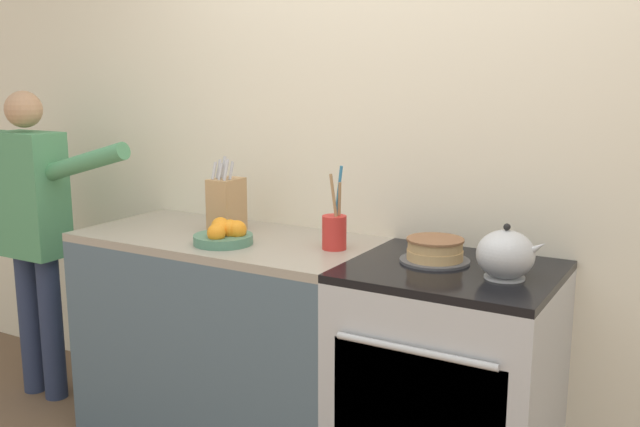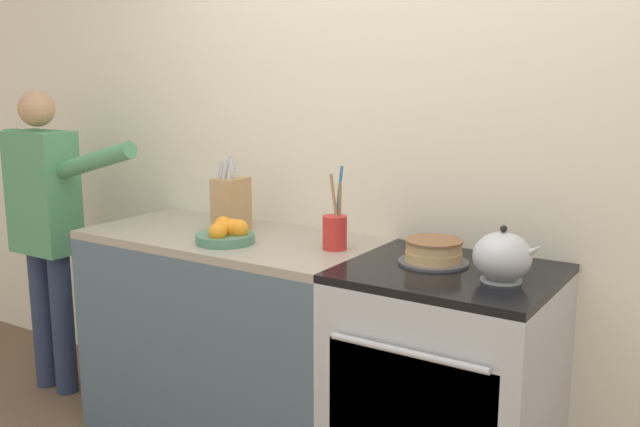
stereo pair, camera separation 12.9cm
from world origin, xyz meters
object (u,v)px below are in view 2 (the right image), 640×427
at_px(tea_kettle, 503,257).
at_px(fruit_bowl, 226,233).
at_px(knife_block, 231,204).
at_px(person_baker, 46,217).
at_px(utensil_crock, 335,230).
at_px(stove_range, 445,392).
at_px(layer_cake, 434,252).

relative_size(tea_kettle, fruit_bowl, 0.99).
distance_m(knife_block, person_baker, 1.06).
bearing_deg(utensil_crock, fruit_bowl, -160.56).
xyz_separation_m(stove_range, tea_kettle, (0.20, -0.04, 0.55)).
bearing_deg(utensil_crock, layer_cake, 1.89).
distance_m(tea_kettle, knife_block, 1.26).
distance_m(tea_kettle, utensil_crock, 0.70).
bearing_deg(stove_range, person_baker, -176.63).
distance_m(stove_range, layer_cake, 0.51).
height_order(knife_block, person_baker, person_baker).
height_order(stove_range, utensil_crock, utensil_crock).
bearing_deg(knife_block, fruit_bowl, -55.33).
height_order(layer_cake, person_baker, person_baker).
distance_m(layer_cake, fruit_bowl, 0.86).
bearing_deg(stove_range, knife_block, 176.16).
distance_m(layer_cake, person_baker, 2.01).
bearing_deg(fruit_bowl, utensil_crock, 19.44).
height_order(tea_kettle, person_baker, person_baker).
bearing_deg(layer_cake, stove_range, -28.29).
bearing_deg(knife_block, stove_range, -3.84).
xyz_separation_m(utensil_crock, person_baker, (-1.59, -0.15, -0.10)).
height_order(tea_kettle, utensil_crock, utensil_crock).
bearing_deg(person_baker, tea_kettle, -0.06).
height_order(layer_cake, utensil_crock, utensil_crock).
relative_size(stove_range, tea_kettle, 3.89).
bearing_deg(person_baker, stove_range, 1.16).
relative_size(tea_kettle, knife_block, 0.73).
relative_size(stove_range, layer_cake, 3.60).
height_order(layer_cake, fruit_bowl, fruit_bowl).
xyz_separation_m(layer_cake, knife_block, (-0.97, 0.03, 0.08)).
bearing_deg(stove_range, utensil_crock, 176.42).
bearing_deg(utensil_crock, tea_kettle, -5.59).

